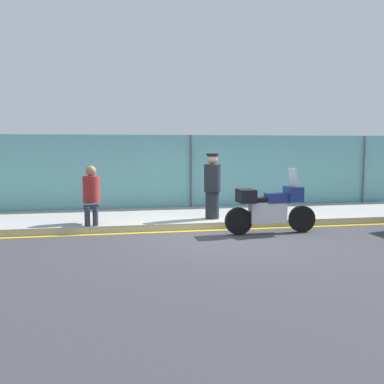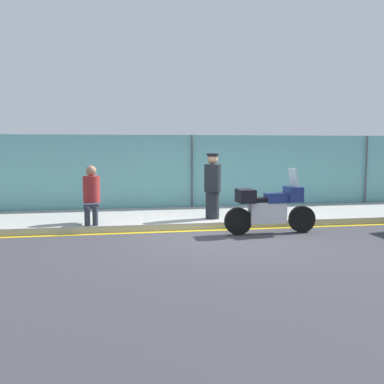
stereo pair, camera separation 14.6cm
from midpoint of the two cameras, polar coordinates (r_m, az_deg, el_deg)
name	(u,v)px [view 1 (the left image)]	position (r m, az deg, el deg)	size (l,w,h in m)	color
ground_plane	(225,238)	(9.80, 3.80, -5.88)	(120.00, 120.00, 0.00)	#38383D
sidewalk	(201,217)	(12.16, 0.79, -3.16)	(42.36, 2.87, 0.16)	#9E9E99
curb_paint_stripe	(214,230)	(10.71, 2.48, -4.84)	(42.36, 0.18, 0.01)	gold
storefront_fence	(190,174)	(13.53, -0.53, 2.34)	(40.24, 0.17, 2.31)	#6BB2B7
motorcycle	(270,207)	(10.36, 9.48, -1.92)	(2.15, 0.51, 1.49)	black
officer_standing	(212,186)	(11.27, 2.23, 0.79)	(0.42, 0.42, 1.64)	#1E2328
person_seated_on_curb	(91,192)	(10.87, -13.05, 0.05)	(0.40, 0.71, 1.37)	#2D3342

